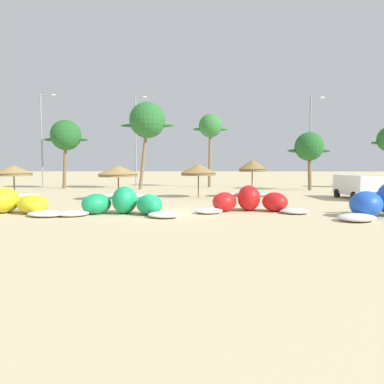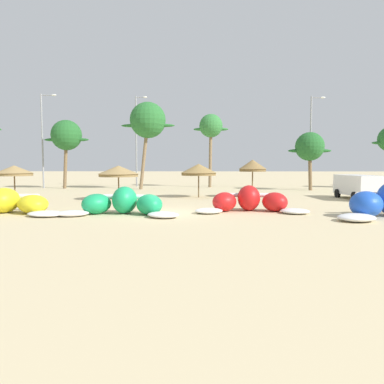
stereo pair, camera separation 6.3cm
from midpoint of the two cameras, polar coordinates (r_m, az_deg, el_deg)
ground_plane at (r=19.94m, az=-4.31°, el=-3.28°), size 260.00×260.00×0.00m
kite_far_left at (r=22.01m, az=-27.87°, el=-1.68°), size 7.93×4.02×1.37m
kite_left at (r=19.58m, az=-10.88°, el=-1.84°), size 6.70×3.30×1.46m
kite_left_of_center at (r=20.72m, az=8.93°, el=-1.49°), size 6.51×2.95×1.46m
beach_umbrella_near_van at (r=30.21m, az=-26.22°, el=3.03°), size 2.75×2.75×2.58m
beach_umbrella_middle at (r=27.66m, az=-11.56°, el=3.23°), size 3.06×3.06×2.57m
beach_umbrella_near_palms at (r=29.24m, az=0.95°, el=3.54°), size 2.91×2.91×2.71m
beach_umbrella_outermost at (r=29.60m, az=9.38°, el=4.11°), size 2.23×2.23×3.04m
parked_van at (r=30.62m, az=24.41°, el=1.03°), size 2.40×4.77×1.84m
palm_left at (r=42.90m, az=-19.22°, el=8.33°), size 5.00×3.34×7.57m
palm_left_of_gap at (r=39.65m, az=-7.07°, el=11.02°), size 5.73×3.82×9.28m
palm_center_left at (r=43.10m, az=2.86°, el=10.11°), size 4.07×2.72×8.54m
palm_center_right at (r=39.48m, az=17.85°, el=6.72°), size 4.41×2.94×5.98m
lamppost_west at (r=44.21m, az=-22.40°, el=8.06°), size 1.82×0.24×10.47m
lamppost_west_center at (r=45.08m, az=-8.74°, el=8.48°), size 1.50×0.24×10.91m
lamppost_east_center at (r=41.67m, az=18.11°, el=8.02°), size 1.57×0.24×9.96m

